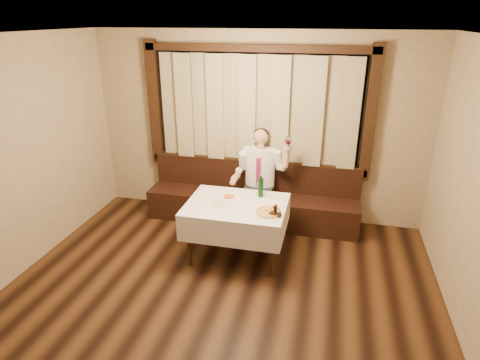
% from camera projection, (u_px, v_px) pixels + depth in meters
% --- Properties ---
extents(room, '(5.01, 6.01, 2.81)m').
position_uv_depth(room, '(219.00, 169.00, 4.15)').
color(room, black).
rests_on(room, ground).
extents(banquette, '(3.20, 0.61, 0.94)m').
position_uv_depth(banquette, '(252.00, 201.00, 6.18)').
color(banquette, black).
rests_on(banquette, ground).
extents(dining_table, '(1.27, 0.97, 0.76)m').
position_uv_depth(dining_table, '(236.00, 211.00, 5.13)').
color(dining_table, black).
rests_on(dining_table, ground).
extents(pizza, '(0.33, 0.33, 0.03)m').
position_uv_depth(pizza, '(269.00, 212.00, 4.84)').
color(pizza, white).
rests_on(pizza, dining_table).
extents(pasta_red, '(0.23, 0.23, 0.08)m').
position_uv_depth(pasta_red, '(229.00, 196.00, 5.23)').
color(pasta_red, white).
rests_on(pasta_red, dining_table).
extents(pasta_cream, '(0.24, 0.24, 0.08)m').
position_uv_depth(pasta_cream, '(220.00, 201.00, 5.08)').
color(pasta_cream, white).
rests_on(pasta_cream, dining_table).
extents(green_bottle, '(0.07, 0.07, 0.31)m').
position_uv_depth(green_bottle, '(261.00, 187.00, 5.24)').
color(green_bottle, '#104E15').
rests_on(green_bottle, dining_table).
extents(table_wine_glass, '(0.08, 0.08, 0.21)m').
position_uv_depth(table_wine_glass, '(259.00, 183.00, 5.32)').
color(table_wine_glass, white).
rests_on(table_wine_glass, dining_table).
extents(cruet_caddy, '(0.15, 0.10, 0.14)m').
position_uv_depth(cruet_caddy, '(275.00, 212.00, 4.75)').
color(cruet_caddy, black).
rests_on(cruet_caddy, dining_table).
extents(seated_man, '(0.83, 0.62, 1.47)m').
position_uv_depth(seated_man, '(260.00, 172.00, 5.86)').
color(seated_man, black).
rests_on(seated_man, ground).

